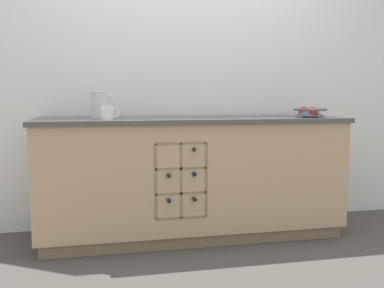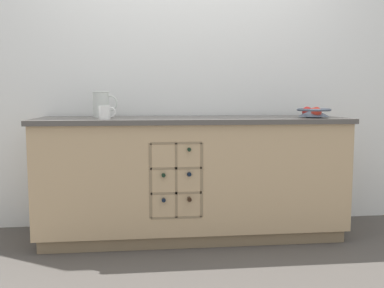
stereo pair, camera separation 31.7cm
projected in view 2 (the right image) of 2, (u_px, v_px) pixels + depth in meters
ground_plane at (192, 235)px, 3.25m from camera, size 14.00×14.00×0.00m
back_wall at (187, 69)px, 3.49m from camera, size 4.61×0.06×2.55m
kitchen_island at (192, 176)px, 3.20m from camera, size 2.25×0.69×0.89m
fruit_bowl at (313, 112)px, 3.11m from camera, size 0.24×0.24×0.08m
white_pitcher at (102, 104)px, 3.18m from camera, size 0.18×0.12×0.19m
ceramic_mug at (105, 113)px, 2.87m from camera, size 0.12×0.08×0.09m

